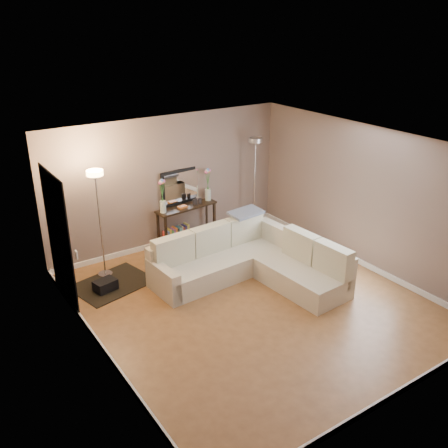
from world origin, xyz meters
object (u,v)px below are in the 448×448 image
console_table (184,223)px  sectional_sofa (248,261)px  floor_lamp_unlit (255,166)px  floor_lamp_lit (98,203)px

console_table → sectional_sofa: bearing=-82.8°
floor_lamp_unlit → console_table: bearing=173.4°
console_table → floor_lamp_unlit: 1.90m
sectional_sofa → floor_lamp_lit: size_ratio=1.37×
sectional_sofa → floor_lamp_unlit: bearing=50.5°
floor_lamp_lit → floor_lamp_unlit: floor_lamp_unlit is taller
sectional_sofa → floor_lamp_lit: floor_lamp_lit is taller
console_table → floor_lamp_unlit: size_ratio=0.65×
sectional_sofa → floor_lamp_unlit: (1.39, 1.68, 1.09)m
floor_lamp_lit → console_table: bearing=11.3°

